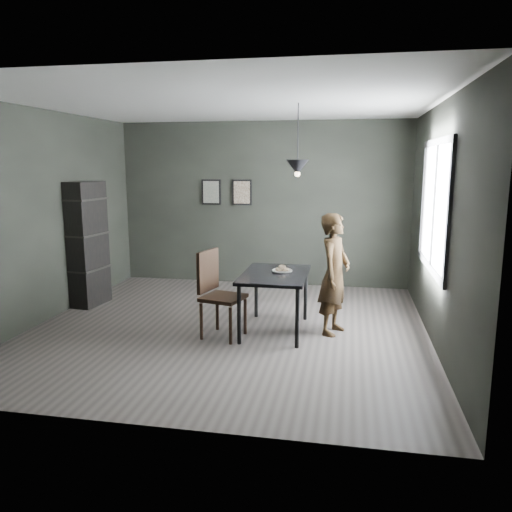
% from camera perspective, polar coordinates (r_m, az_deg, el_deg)
% --- Properties ---
extents(ground, '(5.00, 5.00, 0.00)m').
position_cam_1_polar(ground, '(6.53, -3.13, -8.20)').
color(ground, '#36312E').
rests_on(ground, ground).
extents(back_wall, '(5.00, 0.10, 2.80)m').
position_cam_1_polar(back_wall, '(8.66, 0.72, 5.95)').
color(back_wall, black).
rests_on(back_wall, ground).
extents(ceiling, '(5.00, 5.00, 0.02)m').
position_cam_1_polar(ceiling, '(6.22, -3.40, 17.03)').
color(ceiling, silver).
rests_on(ceiling, ground).
extents(window_assembly, '(0.04, 1.96, 1.56)m').
position_cam_1_polar(window_assembly, '(6.30, 19.71, 5.41)').
color(window_assembly, white).
rests_on(window_assembly, ground).
extents(cafe_table, '(0.80, 1.20, 0.75)m').
position_cam_1_polar(cafe_table, '(6.23, 2.18, -2.68)').
color(cafe_table, black).
rests_on(cafe_table, ground).
extents(white_plate, '(0.23, 0.23, 0.01)m').
position_cam_1_polar(white_plate, '(6.30, 3.01, -1.74)').
color(white_plate, silver).
rests_on(white_plate, cafe_table).
extents(donut_pile, '(0.18, 0.13, 0.07)m').
position_cam_1_polar(donut_pile, '(6.30, 3.01, -1.44)').
color(donut_pile, beige).
rests_on(donut_pile, white_plate).
extents(woman, '(0.52, 0.64, 1.50)m').
position_cam_1_polar(woman, '(6.22, 8.95, -2.07)').
color(woman, black).
rests_on(woman, ground).
extents(wood_chair, '(0.56, 0.56, 1.06)m').
position_cam_1_polar(wood_chair, '(6.09, -4.56, -3.66)').
color(wood_chair, black).
rests_on(wood_chair, ground).
extents(shelf_unit, '(0.42, 0.65, 1.84)m').
position_cam_1_polar(shelf_unit, '(7.79, -18.75, 1.30)').
color(shelf_unit, black).
rests_on(shelf_unit, ground).
extents(pendant_lamp, '(0.28, 0.28, 0.86)m').
position_cam_1_polar(pendant_lamp, '(6.13, 4.76, 10.09)').
color(pendant_lamp, black).
rests_on(pendant_lamp, ground).
extents(framed_print_left, '(0.34, 0.04, 0.44)m').
position_cam_1_polar(framed_print_left, '(8.81, -5.13, 7.29)').
color(framed_print_left, black).
rests_on(framed_print_left, ground).
extents(framed_print_right, '(0.34, 0.04, 0.44)m').
position_cam_1_polar(framed_print_right, '(8.68, -1.61, 7.28)').
color(framed_print_right, black).
rests_on(framed_print_right, ground).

